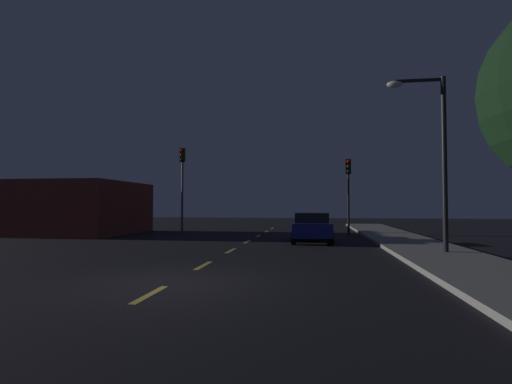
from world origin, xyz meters
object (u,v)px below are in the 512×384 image
object	(u,v)px
traffic_signal_left	(182,174)
traffic_signal_right	(348,181)
car_stopped_ahead	(311,227)
street_lamp_right	(434,146)

from	to	relation	value
traffic_signal_left	traffic_signal_right	world-z (taller)	traffic_signal_left
traffic_signal_right	car_stopped_ahead	xyz separation A→B (m)	(-2.20, -5.19, -2.50)
car_stopped_ahead	street_lamp_right	world-z (taller)	street_lamp_right
traffic_signal_left	street_lamp_right	distance (m)	16.04
traffic_signal_right	street_lamp_right	world-z (taller)	street_lamp_right
street_lamp_right	traffic_signal_right	bearing A→B (deg)	102.41
traffic_signal_left	car_stopped_ahead	world-z (taller)	traffic_signal_left
traffic_signal_left	street_lamp_right	bearing A→B (deg)	-37.66
car_stopped_ahead	street_lamp_right	size ratio (longest dim) A/B	0.63
traffic_signal_left	car_stopped_ahead	size ratio (longest dim) A/B	1.37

